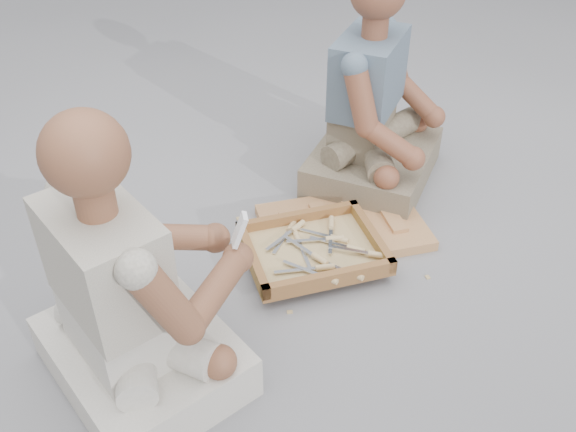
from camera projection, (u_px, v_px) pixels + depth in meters
name	position (u px, v px, depth m)	size (l,w,h in m)	color
ground	(329.00, 308.00, 2.24)	(60.00, 60.00, 0.00)	gray
carved_panel	(343.00, 227.00, 2.58)	(0.63, 0.42, 0.04)	olive
tool_tray	(313.00, 250.00, 2.40)	(0.55, 0.47, 0.06)	brown
chisel_0	(329.00, 239.00, 2.43)	(0.21, 0.09, 0.02)	silver
chisel_1	(294.00, 229.00, 2.47)	(0.21, 0.11, 0.02)	silver
chisel_2	(315.00, 256.00, 2.34)	(0.09, 0.21, 0.02)	silver
chisel_3	(319.00, 268.00, 2.30)	(0.22, 0.08, 0.02)	silver
chisel_4	(349.00, 272.00, 2.28)	(0.13, 0.20, 0.02)	silver
chisel_5	(298.00, 240.00, 2.44)	(0.06, 0.22, 0.02)	silver
chisel_6	(290.00, 229.00, 2.49)	(0.18, 0.16, 0.02)	silver
chisel_7	(351.00, 248.00, 2.39)	(0.16, 0.18, 0.02)	silver
chisel_8	(372.00, 254.00, 2.35)	(0.18, 0.16, 0.02)	silver
chisel_9	(331.00, 226.00, 2.48)	(0.13, 0.20, 0.02)	silver
chisel_10	(323.00, 277.00, 2.26)	(0.14, 0.19, 0.02)	silver
chisel_11	(334.00, 238.00, 2.44)	(0.16, 0.18, 0.02)	silver
wood_chip_0	(281.00, 239.00, 2.54)	(0.02, 0.01, 0.00)	#CEBC7A
wood_chip_1	(238.00, 219.00, 2.65)	(0.02, 0.01, 0.00)	#CEBC7A
wood_chip_2	(223.00, 249.00, 2.50)	(0.02, 0.01, 0.00)	#CEBC7A
wood_chip_3	(428.00, 277.00, 2.37)	(0.02, 0.01, 0.00)	#CEBC7A
wood_chip_4	(350.00, 224.00, 2.62)	(0.02, 0.01, 0.00)	#CEBC7A
wood_chip_5	(369.00, 240.00, 2.54)	(0.02, 0.01, 0.00)	#CEBC7A
wood_chip_6	(290.00, 312.00, 2.22)	(0.02, 0.01, 0.00)	#CEBC7A
wood_chip_7	(272.00, 286.00, 2.33)	(0.02, 0.01, 0.00)	#CEBC7A
craftsman	(130.00, 301.00, 1.82)	(0.68, 0.69, 0.93)	beige
companion	(374.00, 115.00, 2.72)	(0.77, 0.76, 0.94)	#796F57
mobile_phone	(239.00, 230.00, 1.88)	(0.06, 0.06, 0.11)	white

